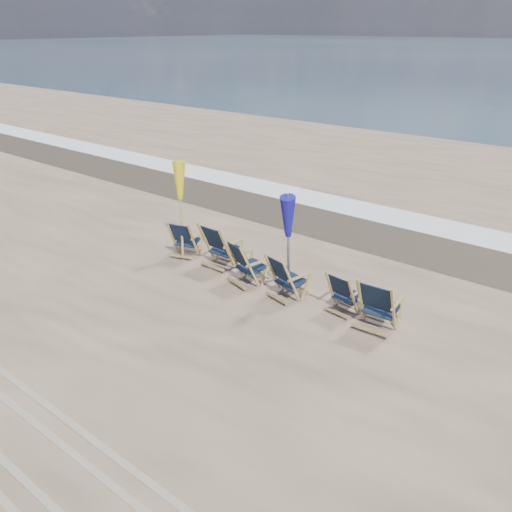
{
  "coord_description": "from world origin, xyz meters",
  "views": [
    {
      "loc": [
        5.41,
        -4.81,
        5.0
      ],
      "look_at": [
        0.0,
        2.2,
        0.9
      ],
      "focal_mm": 35.0,
      "sensor_mm": 36.0,
      "label": 1
    }
  ],
  "objects_px": {
    "beach_chair_4": "(353,298)",
    "umbrella_blue": "(289,218)",
    "umbrella_yellow": "(179,186)",
    "beach_chair_1": "(226,250)",
    "beach_chair_2": "(249,268)",
    "beach_chair_3": "(291,283)",
    "beach_chair_0": "(193,241)",
    "beach_chair_5": "(393,311)"
  },
  "relations": [
    {
      "from": "beach_chair_1",
      "to": "umbrella_blue",
      "type": "distance_m",
      "value": 2.02
    },
    {
      "from": "umbrella_yellow",
      "to": "beach_chair_1",
      "type": "bearing_deg",
      "value": -0.23
    },
    {
      "from": "beach_chair_4",
      "to": "umbrella_yellow",
      "type": "relative_size",
      "value": 0.4
    },
    {
      "from": "beach_chair_1",
      "to": "umbrella_yellow",
      "type": "relative_size",
      "value": 0.49
    },
    {
      "from": "beach_chair_1",
      "to": "beach_chair_5",
      "type": "distance_m",
      "value": 3.95
    },
    {
      "from": "beach_chair_3",
      "to": "umbrella_blue",
      "type": "height_order",
      "value": "umbrella_blue"
    },
    {
      "from": "beach_chair_0",
      "to": "beach_chair_3",
      "type": "bearing_deg",
      "value": 155.44
    },
    {
      "from": "beach_chair_1",
      "to": "beach_chair_2",
      "type": "relative_size",
      "value": 1.07
    },
    {
      "from": "beach_chair_2",
      "to": "beach_chair_3",
      "type": "height_order",
      "value": "beach_chair_2"
    },
    {
      "from": "beach_chair_4",
      "to": "umbrella_blue",
      "type": "xyz_separation_m",
      "value": [
        -1.44,
        -0.0,
        1.24
      ]
    },
    {
      "from": "beach_chair_4",
      "to": "beach_chair_5",
      "type": "bearing_deg",
      "value": 177.89
    },
    {
      "from": "beach_chair_2",
      "to": "umbrella_yellow",
      "type": "bearing_deg",
      "value": 6.55
    },
    {
      "from": "beach_chair_3",
      "to": "beach_chair_4",
      "type": "distance_m",
      "value": 1.22
    },
    {
      "from": "beach_chair_5",
      "to": "beach_chair_3",
      "type": "bearing_deg",
      "value": 0.88
    },
    {
      "from": "umbrella_yellow",
      "to": "beach_chair_0",
      "type": "bearing_deg",
      "value": 3.11
    },
    {
      "from": "beach_chair_0",
      "to": "beach_chair_2",
      "type": "distance_m",
      "value": 2.0
    },
    {
      "from": "beach_chair_3",
      "to": "beach_chair_4",
      "type": "relative_size",
      "value": 1.11
    },
    {
      "from": "umbrella_yellow",
      "to": "umbrella_blue",
      "type": "distance_m",
      "value": 3.03
    },
    {
      "from": "beach_chair_4",
      "to": "umbrella_yellow",
      "type": "distance_m",
      "value": 4.65
    },
    {
      "from": "beach_chair_3",
      "to": "umbrella_yellow",
      "type": "relative_size",
      "value": 0.44
    },
    {
      "from": "beach_chair_0",
      "to": "umbrella_blue",
      "type": "height_order",
      "value": "umbrella_blue"
    },
    {
      "from": "beach_chair_0",
      "to": "beach_chair_4",
      "type": "distance_m",
      "value": 4.15
    },
    {
      "from": "beach_chair_3",
      "to": "beach_chair_4",
      "type": "bearing_deg",
      "value": -152.89
    },
    {
      "from": "beach_chair_1",
      "to": "umbrella_yellow",
      "type": "height_order",
      "value": "umbrella_yellow"
    },
    {
      "from": "beach_chair_1",
      "to": "umbrella_blue",
      "type": "height_order",
      "value": "umbrella_blue"
    },
    {
      "from": "beach_chair_0",
      "to": "beach_chair_2",
      "type": "bearing_deg",
      "value": 151.36
    },
    {
      "from": "beach_chair_4",
      "to": "beach_chair_0",
      "type": "bearing_deg",
      "value": 5.4
    },
    {
      "from": "beach_chair_4",
      "to": "umbrella_blue",
      "type": "relative_size",
      "value": 0.41
    },
    {
      "from": "beach_chair_0",
      "to": "beach_chair_2",
      "type": "height_order",
      "value": "beach_chair_2"
    },
    {
      "from": "beach_chair_1",
      "to": "beach_chair_4",
      "type": "relative_size",
      "value": 1.24
    },
    {
      "from": "beach_chair_4",
      "to": "beach_chair_3",
      "type": "bearing_deg",
      "value": 19.67
    },
    {
      "from": "beach_chair_4",
      "to": "beach_chair_5",
      "type": "xyz_separation_m",
      "value": [
        0.83,
        -0.13,
        0.09
      ]
    },
    {
      "from": "beach_chair_3",
      "to": "beach_chair_4",
      "type": "xyz_separation_m",
      "value": [
        1.18,
        0.27,
        -0.05
      ]
    },
    {
      "from": "beach_chair_2",
      "to": "beach_chair_5",
      "type": "xyz_separation_m",
      "value": [
        3.02,
        0.17,
        0.02
      ]
    },
    {
      "from": "umbrella_yellow",
      "to": "beach_chair_4",
      "type": "bearing_deg",
      "value": -0.91
    },
    {
      "from": "umbrella_yellow",
      "to": "umbrella_blue",
      "type": "relative_size",
      "value": 1.02
    },
    {
      "from": "beach_chair_4",
      "to": "umbrella_blue",
      "type": "height_order",
      "value": "umbrella_blue"
    },
    {
      "from": "umbrella_blue",
      "to": "beach_chair_4",
      "type": "bearing_deg",
      "value": 0.02
    },
    {
      "from": "beach_chair_0",
      "to": "umbrella_blue",
      "type": "bearing_deg",
      "value": 160.53
    },
    {
      "from": "beach_chair_0",
      "to": "beach_chair_3",
      "type": "height_order",
      "value": "beach_chair_3"
    },
    {
      "from": "beach_chair_0",
      "to": "beach_chair_1",
      "type": "height_order",
      "value": "beach_chair_1"
    },
    {
      "from": "beach_chair_0",
      "to": "beach_chair_5",
      "type": "distance_m",
      "value": 4.98
    }
  ]
}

